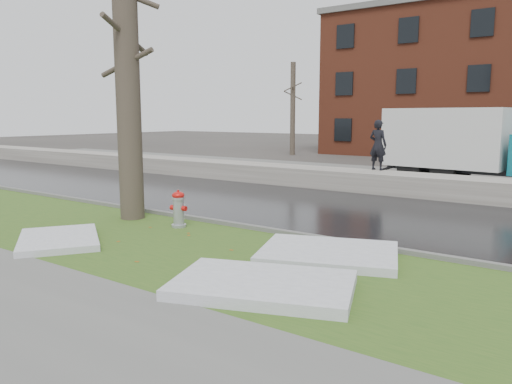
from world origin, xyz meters
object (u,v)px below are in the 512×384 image
Objects in this scene: tree at (127,66)px; worker at (378,145)px; box_truck at (471,144)px; fire_hydrant at (179,207)px.

tree is 4.22× the size of worker.
tree reaches higher than box_truck.
tree is 0.85× the size of box_truck.
fire_hydrant is 0.10× the size of box_truck.
worker is at bearing -118.64° from box_truck.
fire_hydrant is 9.33m from worker.
box_truck is (5.74, 12.68, -2.41)m from tree.
tree is 9.93m from worker.
box_truck is at bearing 65.65° from tree.
worker is (3.24, 9.08, -2.36)m from tree.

